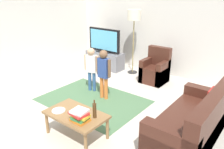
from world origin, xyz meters
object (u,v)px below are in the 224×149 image
object	(u,v)px
tv_stand	(105,60)
armchair	(156,71)
child_near_tv	(91,66)
child_center	(104,70)
tv	(104,41)
couch	(195,124)
plate	(59,111)
bottle	(95,110)
book_stack	(80,116)
tv_remote	(83,111)
floor_lamp	(134,18)
coffee_table	(76,116)

from	to	relation	value
tv_stand	armchair	xyz separation A→B (m)	(1.75, -0.04, 0.05)
child_near_tv	child_center	distance (m)	0.50
tv	armchair	distance (m)	1.84
armchair	child_center	distance (m)	1.69
couch	plate	size ratio (longest dim) A/B	8.18
tv_stand	bottle	world-z (taller)	bottle
bottle	book_stack	bearing A→B (deg)	-115.42
tv	plate	world-z (taller)	tv
bottle	tv_remote	world-z (taller)	bottle
couch	book_stack	distance (m)	1.82
floor_lamp	armchair	bearing A→B (deg)	-12.86
couch	armchair	xyz separation A→B (m)	(-1.68, 1.85, 0.01)
tv	coffee_table	distance (m)	3.53
book_stack	child_center	bearing A→B (deg)	117.44
bottle	child_near_tv	bearing A→B (deg)	134.27
book_stack	bottle	size ratio (longest dim) A/B	1.01
tv_stand	child_near_tv	size ratio (longest dim) A/B	1.15
tv_stand	plate	size ratio (longest dim) A/B	5.45
tv_remote	couch	bearing A→B (deg)	32.48
tv_stand	floor_lamp	world-z (taller)	floor_lamp
book_stack	child_near_tv	bearing A→B (deg)	127.87
couch	child_near_tv	xyz separation A→B (m)	(-2.59, 0.40, 0.34)
tv	plate	xyz separation A→B (m)	(1.59, -3.07, -0.42)
child_near_tv	armchair	bearing A→B (deg)	58.02
armchair	book_stack	world-z (taller)	armchair
tv_stand	floor_lamp	distance (m)	1.60
child_near_tv	plate	size ratio (longest dim) A/B	4.76
coffee_table	book_stack	xyz separation A→B (m)	(0.22, -0.12, 0.14)
tv	couch	world-z (taller)	tv
bottle	tv_remote	size ratio (longest dim) A/B	1.78
plate	armchair	bearing A→B (deg)	86.94
child_near_tv	floor_lamp	bearing A→B (deg)	87.58
tv_stand	tv_remote	bearing A→B (deg)	-56.03
book_stack	tv	bearing A→B (deg)	124.24
tv_stand	child_center	bearing A→B (deg)	-50.77
armchair	book_stack	size ratio (longest dim) A/B	2.95
armchair	coffee_table	distance (m)	2.94
couch	floor_lamp	xyz separation A→B (m)	(-2.52, 2.04, 1.25)
armchair	bottle	distance (m)	2.88
couch	coffee_table	size ratio (longest dim) A/B	1.80
tv_stand	tv	world-z (taller)	tv
coffee_table	bottle	size ratio (longest dim) A/B	3.30
couch	armchair	size ratio (longest dim) A/B	2.00
floor_lamp	book_stack	world-z (taller)	floor_lamp
tv	book_stack	distance (m)	3.73
tv	book_stack	size ratio (longest dim) A/B	3.60
book_stack	armchair	bearing A→B (deg)	96.24
bottle	tv_remote	distance (m)	0.30
child_near_tv	plate	distance (m)	1.78
tv_stand	tv_remote	xyz separation A→B (m)	(1.92, -2.85, 0.19)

